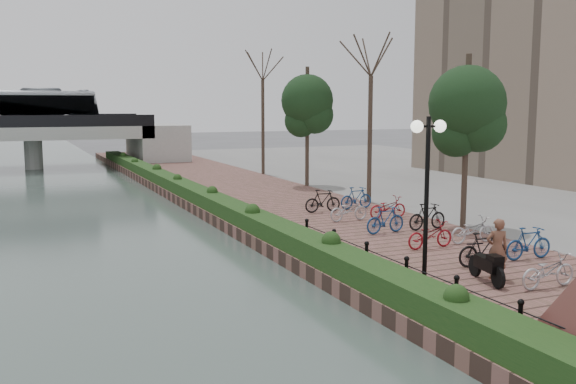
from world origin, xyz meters
TOP-DOWN VIEW (x-y plane):
  - ground at (0.00, 0.00)m, footprint 220.00×220.00m
  - promenade at (4.00, 17.50)m, footprint 8.00×75.00m
  - inland_pavement at (20.00, 17.50)m, footprint 24.00×75.00m
  - hedge at (0.60, 20.00)m, footprint 1.10×56.00m
  - chain_fence at (1.40, 2.00)m, footprint 0.10×14.10m
  - lamppost at (1.98, 3.04)m, footprint 1.02×0.32m
  - motorcycle at (3.53, 2.48)m, footprint 0.76×1.56m
  - pedestrian at (4.00, 2.63)m, footprint 0.70×0.57m
  - bicycle_parking at (5.50, 7.71)m, footprint 2.40×14.69m
  - street_trees at (8.00, 12.68)m, footprint 3.20×37.12m

SIDE VIEW (x-z plane):
  - ground at x=0.00m, z-range 0.00..0.00m
  - promenade at x=4.00m, z-range 0.00..0.50m
  - inland_pavement at x=20.00m, z-range 0.00..0.50m
  - hedge at x=0.60m, z-range 0.50..1.10m
  - chain_fence at x=1.40m, z-range 0.50..1.20m
  - motorcycle at x=3.53m, z-range 0.50..1.43m
  - bicycle_parking at x=5.50m, z-range 0.47..1.47m
  - pedestrian at x=4.00m, z-range 0.50..2.14m
  - lamppost at x=1.98m, z-range 1.50..5.83m
  - street_trees at x=8.00m, z-range 0.29..7.09m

